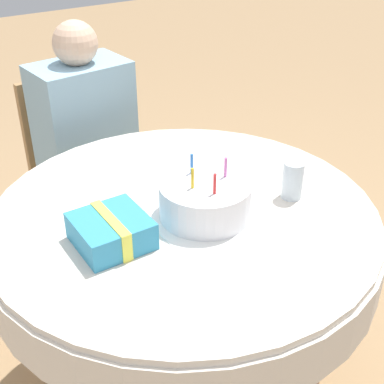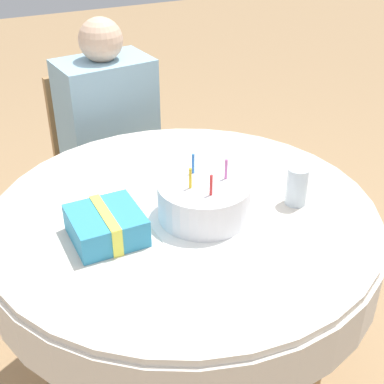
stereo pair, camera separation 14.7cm
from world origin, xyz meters
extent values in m
cylinder|color=silver|center=(0.00, 0.00, 0.77)|extent=(1.09, 1.09, 0.02)
cylinder|color=silver|center=(0.00, 0.00, 0.69)|extent=(1.11, 1.11, 0.14)
cylinder|color=#A37A4C|center=(0.30, -0.30, 0.38)|extent=(0.05, 0.05, 0.76)
cylinder|color=#A37A4C|center=(-0.30, 0.30, 0.38)|extent=(0.05, 0.05, 0.76)
cylinder|color=#A37A4C|center=(0.30, 0.30, 0.38)|extent=(0.05, 0.05, 0.76)
cube|color=#A37A4C|center=(0.05, 0.83, 0.43)|extent=(0.45, 0.45, 0.04)
cube|color=#A37A4C|center=(0.03, 1.03, 0.66)|extent=(0.37, 0.07, 0.42)
cylinder|color=#A37A4C|center=(-0.11, 0.64, 0.21)|extent=(0.04, 0.04, 0.41)
cylinder|color=#A37A4C|center=(0.25, 0.67, 0.21)|extent=(0.04, 0.04, 0.41)
cylinder|color=#A37A4C|center=(-0.15, 1.00, 0.21)|extent=(0.04, 0.04, 0.41)
cylinder|color=#A37A4C|center=(0.21, 1.03, 0.21)|extent=(0.04, 0.04, 0.41)
cylinder|color=#DBB293|center=(-0.02, 0.66, 0.22)|extent=(0.09, 0.09, 0.45)
cylinder|color=#DBB293|center=(0.16, 0.68, 0.22)|extent=(0.09, 0.09, 0.45)
cube|color=#8CB7D1|center=(0.05, 0.83, 0.71)|extent=(0.39, 0.27, 0.52)
sphere|color=#DBB293|center=(0.05, 0.83, 1.04)|extent=(0.17, 0.17, 0.17)
cube|color=white|center=(0.03, -0.06, 0.78)|extent=(0.30, 0.30, 0.00)
cylinder|color=white|center=(0.03, -0.06, 0.83)|extent=(0.25, 0.25, 0.10)
cylinder|color=#D166B2|center=(0.10, -0.06, 0.91)|extent=(0.01, 0.01, 0.06)
cylinder|color=blue|center=(0.03, 0.01, 0.91)|extent=(0.01, 0.01, 0.06)
cylinder|color=gold|center=(-0.01, -0.06, 0.91)|extent=(0.01, 0.01, 0.06)
cylinder|color=red|center=(0.02, -0.11, 0.91)|extent=(0.01, 0.01, 0.06)
cylinder|color=silver|center=(0.30, -0.11, 0.83)|extent=(0.06, 0.06, 0.11)
cube|color=teal|center=(-0.24, -0.03, 0.82)|extent=(0.18, 0.18, 0.08)
cube|color=#EAE54C|center=(-0.24, -0.03, 0.82)|extent=(0.03, 0.18, 0.08)
camera|label=1|loc=(-0.67, -1.07, 1.60)|focal=50.00mm
camera|label=2|loc=(-0.54, -1.14, 1.60)|focal=50.00mm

